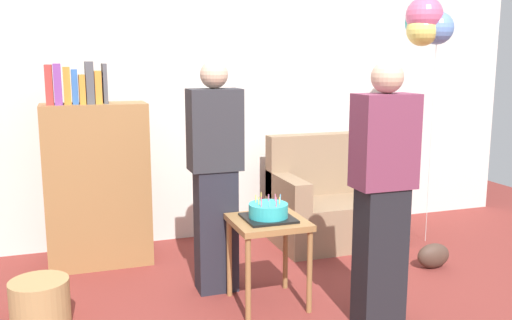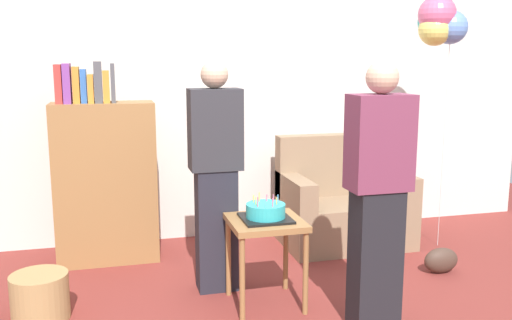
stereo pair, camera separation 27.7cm
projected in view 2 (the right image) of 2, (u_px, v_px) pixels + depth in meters
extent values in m
cube|color=silver|center=(238.00, 91.00, 5.16)|extent=(6.00, 0.10, 2.70)
cube|color=#8C7054|center=(345.00, 223.00, 4.99)|extent=(1.10, 0.70, 0.40)
cube|color=#8C7054|center=(335.00, 164.00, 5.16)|extent=(1.10, 0.16, 0.56)
cube|color=#8C7054|center=(295.00, 191.00, 4.81)|extent=(0.16, 0.70, 0.24)
cube|color=#8C7054|center=(394.00, 185.00, 5.05)|extent=(0.16, 0.70, 0.24)
cube|color=olive|center=(106.00, 183.00, 4.52)|extent=(0.80, 0.36, 1.30)
cube|color=red|center=(59.00, 84.00, 4.30)|extent=(0.05, 0.22, 0.30)
cube|color=#7F3D93|center=(67.00, 83.00, 4.32)|extent=(0.06, 0.24, 0.30)
cube|color=orange|center=(76.00, 85.00, 4.34)|extent=(0.05, 0.16, 0.28)
cube|color=#3366B7|center=(84.00, 86.00, 4.35)|extent=(0.04, 0.17, 0.26)
cube|color=orange|center=(91.00, 89.00, 4.37)|extent=(0.04, 0.23, 0.22)
cube|color=#4C4C51|center=(98.00, 82.00, 4.38)|extent=(0.06, 0.23, 0.32)
cube|color=orange|center=(106.00, 87.00, 4.40)|extent=(0.05, 0.22, 0.25)
cube|color=#4C4C51|center=(113.00, 83.00, 4.40)|extent=(0.03, 0.21, 0.30)
cube|color=olive|center=(266.00, 222.00, 3.70)|extent=(0.48, 0.48, 0.04)
cylinder|color=olive|center=(242.00, 280.00, 3.50)|extent=(0.04, 0.04, 0.55)
cylinder|color=olive|center=(306.00, 273.00, 3.60)|extent=(0.04, 0.04, 0.55)
cylinder|color=olive|center=(228.00, 257.00, 3.90)|extent=(0.04, 0.04, 0.55)
cylinder|color=olive|center=(286.00, 252.00, 4.00)|extent=(0.04, 0.04, 0.55)
cube|color=black|center=(266.00, 218.00, 3.69)|extent=(0.32, 0.32, 0.02)
cylinder|color=#2DB2B7|center=(266.00, 211.00, 3.68)|extent=(0.26, 0.26, 0.09)
cylinder|color=#66B2E5|center=(278.00, 199.00, 3.69)|extent=(0.01, 0.01, 0.06)
cylinder|color=#EA668C|center=(273.00, 198.00, 3.74)|extent=(0.01, 0.01, 0.05)
cylinder|color=#EA668C|center=(267.00, 198.00, 3.74)|extent=(0.01, 0.01, 0.05)
cylinder|color=#F2CC4C|center=(259.00, 197.00, 3.73)|extent=(0.01, 0.01, 0.06)
cylinder|color=#F2CC4C|center=(254.00, 199.00, 3.71)|extent=(0.01, 0.01, 0.05)
cylinder|color=#F2CC4C|center=(256.00, 201.00, 3.65)|extent=(0.01, 0.01, 0.05)
cylinder|color=#EA668C|center=(258.00, 202.00, 3.59)|extent=(0.01, 0.01, 0.06)
cylinder|color=#66B2E5|center=(266.00, 203.00, 3.58)|extent=(0.01, 0.01, 0.05)
cylinder|color=#EA668C|center=(273.00, 203.00, 3.59)|extent=(0.01, 0.01, 0.06)
cylinder|color=#F2CC4C|center=(277.00, 201.00, 3.65)|extent=(0.01, 0.01, 0.05)
cube|color=#23232D|center=(216.00, 230.00, 3.99)|extent=(0.28, 0.20, 0.88)
cube|color=#2D2D33|center=(215.00, 129.00, 3.86)|extent=(0.36, 0.22, 0.56)
sphere|color=#D1A889|center=(214.00, 74.00, 3.79)|extent=(0.19, 0.19, 0.19)
cube|color=black|center=(375.00, 260.00, 3.38)|extent=(0.28, 0.20, 0.88)
cube|color=#75334C|center=(380.00, 143.00, 3.25)|extent=(0.36, 0.22, 0.56)
sphere|color=#D1A889|center=(382.00, 77.00, 3.18)|extent=(0.19, 0.19, 0.19)
cylinder|color=#A88451|center=(40.00, 297.00, 3.55)|extent=(0.36, 0.36, 0.30)
ellipsoid|color=#473328|center=(441.00, 260.00, 4.34)|extent=(0.28, 0.14, 0.20)
cylinder|color=silver|center=(444.00, 142.00, 4.83)|extent=(0.00, 0.00, 1.87)
sphere|color=#2DADA8|center=(435.00, 22.00, 4.71)|extent=(0.29, 0.29, 0.29)
sphere|color=#E5D666|center=(435.00, 29.00, 4.64)|extent=(0.27, 0.27, 0.27)
sphere|color=#D65B84|center=(437.00, 14.00, 4.63)|extent=(0.31, 0.31, 0.31)
sphere|color=#668ED6|center=(451.00, 27.00, 4.65)|extent=(0.28, 0.28, 0.28)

